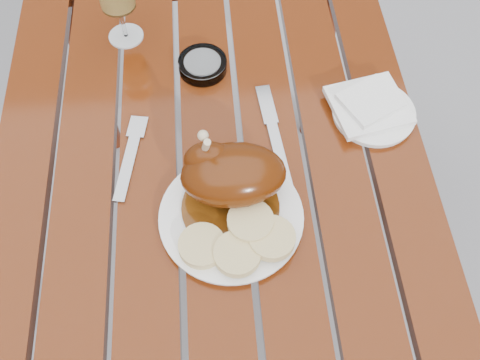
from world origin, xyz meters
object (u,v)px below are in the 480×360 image
dinner_plate (231,217)px  wine_glass (118,4)px  ashtray (203,65)px  side_plate (373,113)px  table (217,227)px

dinner_plate → wine_glass: bearing=112.9°
ashtray → wine_glass: bearing=146.4°
wine_glass → ashtray: (0.16, -0.11, -0.07)m
dinner_plate → side_plate: bearing=35.0°
side_plate → dinner_plate: bearing=-145.0°
table → wine_glass: (-0.16, 0.28, 0.46)m
table → ashtray: ashtray is taller
wine_glass → dinner_plate: bearing=-67.1°
ashtray → table: bearing=-88.7°
table → side_plate: size_ratio=7.47×
table → ashtray: 0.43m
table → wine_glass: wine_glass is taller
table → dinner_plate: dinner_plate is taller
dinner_plate → ashtray: bearing=95.4°
table → dinner_plate: 0.42m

